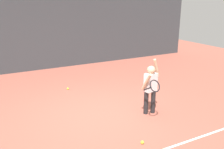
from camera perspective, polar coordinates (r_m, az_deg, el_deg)
ground_plane at (r=5.99m, az=-3.54°, el=-9.48°), size 20.00×20.00×0.00m
back_fence_windscreen at (r=9.92m, az=-15.25°, el=11.62°), size 13.58×0.08×3.66m
fence_post_1 at (r=9.98m, az=-15.36°, el=12.07°), size 0.09×0.09×3.81m
fence_post_2 at (r=13.12m, az=14.99°, el=13.17°), size 0.09×0.09×3.81m
tennis_player at (r=5.86m, az=9.05°, el=-2.58°), size 0.66×0.64×1.35m
tennis_ball_2 at (r=7.69m, az=-10.34°, el=-3.29°), size 0.07×0.07×0.07m
tennis_ball_4 at (r=4.92m, az=7.13°, el=-15.53°), size 0.07×0.07×0.07m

